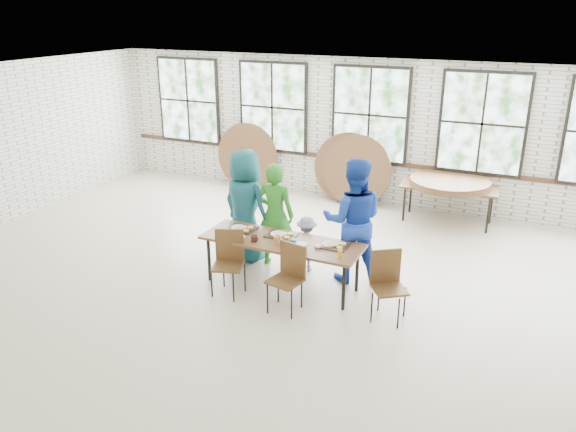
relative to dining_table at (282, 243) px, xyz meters
name	(u,v)px	position (x,y,z in m)	size (l,w,h in m)	color
room	(370,117)	(0.01, 4.25, 1.14)	(12.00, 12.00, 12.00)	beige
dining_table	(282,243)	(0.00, 0.00, 0.00)	(2.41, 0.83, 0.74)	brown
chair_near_left	(229,257)	(-0.62, -0.48, -0.13)	(0.53, 0.52, 0.95)	#54381C
chair_near_right	(289,272)	(0.37, -0.56, -0.13)	(0.50, 0.48, 0.95)	#54381C
chair_spare	(387,279)	(1.66, -0.22, -0.13)	(0.58, 0.57, 0.95)	#54381C
adult_teal	(245,206)	(-0.96, 0.65, 0.24)	(0.91, 0.59, 1.86)	navy
adult_green	(275,215)	(-0.42, 0.65, 0.16)	(0.62, 0.41, 1.70)	#287E21
toddler	(307,244)	(0.13, 0.65, -0.24)	(0.58, 0.33, 0.90)	#17133D
adult_blue	(353,221)	(0.88, 0.65, 0.27)	(0.93, 0.73, 1.92)	#183DAC
storage_table	(449,188)	(1.80, 3.73, 0.00)	(1.84, 0.85, 0.74)	brown
tabletop_clutter	(287,240)	(0.10, 0.00, 0.08)	(1.98, 0.60, 0.11)	black
round_tops_stacked	(450,183)	(1.80, 3.73, 0.12)	(1.50, 1.50, 0.13)	brown
round_tops_leaning	(315,165)	(-1.10, 4.06, 0.05)	(4.14, 0.39, 1.50)	brown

